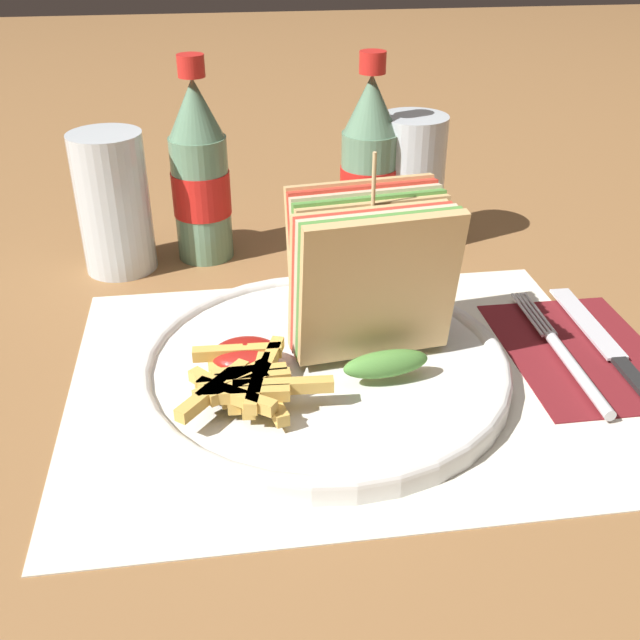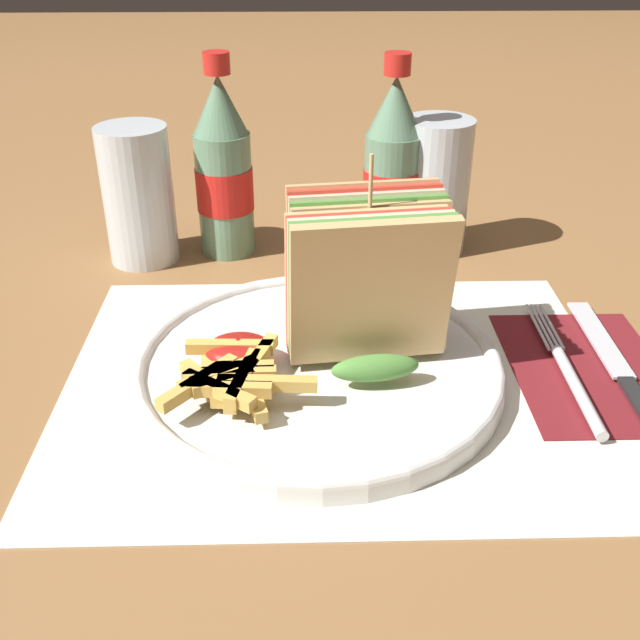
{
  "view_description": "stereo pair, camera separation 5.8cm",
  "coord_description": "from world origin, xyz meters",
  "px_view_note": "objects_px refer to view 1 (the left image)",
  "views": [
    {
      "loc": [
        -0.06,
        -0.46,
        0.33
      ],
      "look_at": [
        0.01,
        0.04,
        0.04
      ],
      "focal_mm": 42.0,
      "sensor_mm": 36.0,
      "label": 1
    },
    {
      "loc": [
        -0.0,
        -0.46,
        0.33
      ],
      "look_at": [
        0.01,
        0.04,
        0.04
      ],
      "focal_mm": 42.0,
      "sensor_mm": 36.0,
      "label": 2
    }
  ],
  "objects_px": {
    "knife": "(608,347)",
    "coke_bottle_near": "(200,176)",
    "fork": "(568,359)",
    "coke_bottle_far": "(369,170)",
    "plate_main": "(324,366)",
    "glass_far": "(114,203)",
    "club_sandwich": "(371,278)",
    "glass_near": "(410,182)"
  },
  "relations": [
    {
      "from": "knife",
      "to": "plate_main",
      "type": "bearing_deg",
      "value": -178.76
    },
    {
      "from": "club_sandwich",
      "to": "knife",
      "type": "height_order",
      "value": "club_sandwich"
    },
    {
      "from": "glass_near",
      "to": "glass_far",
      "type": "relative_size",
      "value": 1.0
    },
    {
      "from": "plate_main",
      "to": "coke_bottle_far",
      "type": "height_order",
      "value": "coke_bottle_far"
    },
    {
      "from": "fork",
      "to": "coke_bottle_near",
      "type": "distance_m",
      "value": 0.39
    },
    {
      "from": "plate_main",
      "to": "coke_bottle_far",
      "type": "bearing_deg",
      "value": 70.99
    },
    {
      "from": "coke_bottle_near",
      "to": "glass_far",
      "type": "distance_m",
      "value": 0.09
    },
    {
      "from": "plate_main",
      "to": "coke_bottle_near",
      "type": "height_order",
      "value": "coke_bottle_near"
    },
    {
      "from": "club_sandwich",
      "to": "glass_far",
      "type": "xyz_separation_m",
      "value": [
        -0.21,
        0.21,
        -0.01
      ]
    },
    {
      "from": "fork",
      "to": "coke_bottle_near",
      "type": "bearing_deg",
      "value": 139.01
    },
    {
      "from": "club_sandwich",
      "to": "knife",
      "type": "relative_size",
      "value": 0.79
    },
    {
      "from": "fork",
      "to": "coke_bottle_near",
      "type": "relative_size",
      "value": 0.92
    },
    {
      "from": "club_sandwich",
      "to": "glass_near",
      "type": "distance_m",
      "value": 0.24
    },
    {
      "from": "coke_bottle_far",
      "to": "glass_near",
      "type": "distance_m",
      "value": 0.05
    },
    {
      "from": "plate_main",
      "to": "fork",
      "type": "height_order",
      "value": "plate_main"
    },
    {
      "from": "coke_bottle_far",
      "to": "club_sandwich",
      "type": "bearing_deg",
      "value": -100.91
    },
    {
      "from": "coke_bottle_far",
      "to": "glass_near",
      "type": "height_order",
      "value": "coke_bottle_far"
    },
    {
      "from": "fork",
      "to": "coke_bottle_far",
      "type": "height_order",
      "value": "coke_bottle_far"
    },
    {
      "from": "fork",
      "to": "knife",
      "type": "height_order",
      "value": "fork"
    },
    {
      "from": "plate_main",
      "to": "coke_bottle_far",
      "type": "distance_m",
      "value": 0.25
    },
    {
      "from": "fork",
      "to": "glass_near",
      "type": "bearing_deg",
      "value": 105.92
    },
    {
      "from": "coke_bottle_near",
      "to": "glass_near",
      "type": "bearing_deg",
      "value": 0.39
    },
    {
      "from": "club_sandwich",
      "to": "glass_near",
      "type": "xyz_separation_m",
      "value": [
        0.09,
        0.22,
        -0.01
      ]
    },
    {
      "from": "glass_far",
      "to": "coke_bottle_far",
      "type": "bearing_deg",
      "value": 1.97
    },
    {
      "from": "coke_bottle_near",
      "to": "glass_far",
      "type": "height_order",
      "value": "coke_bottle_near"
    },
    {
      "from": "plate_main",
      "to": "club_sandwich",
      "type": "relative_size",
      "value": 1.83
    },
    {
      "from": "knife",
      "to": "glass_near",
      "type": "distance_m",
      "value": 0.27
    },
    {
      "from": "club_sandwich",
      "to": "fork",
      "type": "bearing_deg",
      "value": -11.11
    },
    {
      "from": "fork",
      "to": "glass_far",
      "type": "relative_size",
      "value": 1.35
    },
    {
      "from": "plate_main",
      "to": "glass_far",
      "type": "distance_m",
      "value": 0.29
    },
    {
      "from": "fork",
      "to": "glass_far",
      "type": "distance_m",
      "value": 0.44
    },
    {
      "from": "coke_bottle_near",
      "to": "coke_bottle_far",
      "type": "relative_size",
      "value": 1.0
    },
    {
      "from": "fork",
      "to": "coke_bottle_far",
      "type": "relative_size",
      "value": 0.92
    },
    {
      "from": "coke_bottle_far",
      "to": "glass_near",
      "type": "xyz_separation_m",
      "value": [
        0.05,
        0.01,
        -0.02
      ]
    },
    {
      "from": "club_sandwich",
      "to": "coke_bottle_near",
      "type": "height_order",
      "value": "coke_bottle_near"
    },
    {
      "from": "plate_main",
      "to": "club_sandwich",
      "type": "distance_m",
      "value": 0.08
    },
    {
      "from": "coke_bottle_far",
      "to": "coke_bottle_near",
      "type": "bearing_deg",
      "value": 177.23
    },
    {
      "from": "knife",
      "to": "coke_bottle_near",
      "type": "xyz_separation_m",
      "value": [
        -0.32,
        0.24,
        0.08
      ]
    },
    {
      "from": "plate_main",
      "to": "club_sandwich",
      "type": "xyz_separation_m",
      "value": [
        0.04,
        0.02,
        0.07
      ]
    },
    {
      "from": "knife",
      "to": "coke_bottle_near",
      "type": "relative_size",
      "value": 0.99
    },
    {
      "from": "club_sandwich",
      "to": "coke_bottle_near",
      "type": "relative_size",
      "value": 0.78
    },
    {
      "from": "club_sandwich",
      "to": "coke_bottle_far",
      "type": "relative_size",
      "value": 0.78
    }
  ]
}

